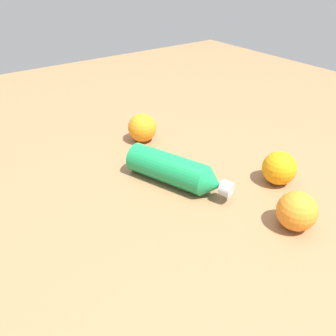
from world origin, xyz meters
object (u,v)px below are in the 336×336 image
at_px(orange_0, 279,168).
at_px(orange_1, 142,128).
at_px(orange_2, 297,211).
at_px(water_bottle, 176,171).

distance_m(orange_0, orange_1, 0.40).
relative_size(orange_1, orange_2, 1.04).
height_order(water_bottle, orange_1, orange_1).
xyz_separation_m(water_bottle, orange_2, (-0.26, -0.10, 0.00)).
bearing_deg(orange_2, water_bottle, 21.37).
bearing_deg(orange_1, water_bottle, 167.14).
bearing_deg(water_bottle, orange_1, 146.15).
distance_m(water_bottle, orange_2, 0.28).
bearing_deg(orange_0, orange_2, 140.82).
relative_size(water_bottle, orange_0, 3.31).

